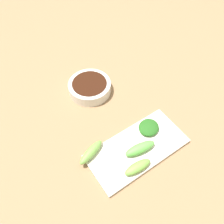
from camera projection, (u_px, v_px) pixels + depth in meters
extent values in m
cube|color=#8E6D4B|center=(111.00, 121.00, 0.79)|extent=(2.10, 2.10, 0.02)
cylinder|color=silver|center=(90.00, 87.00, 0.84)|extent=(0.15, 0.15, 0.04)
cylinder|color=#32170D|center=(90.00, 86.00, 0.83)|extent=(0.12, 0.12, 0.03)
cube|color=silver|center=(138.00, 148.00, 0.71)|extent=(0.14, 0.30, 0.01)
ellipsoid|color=#5FB54A|center=(140.00, 148.00, 0.69)|extent=(0.05, 0.10, 0.03)
ellipsoid|color=#245E1D|center=(149.00, 127.00, 0.73)|extent=(0.08, 0.08, 0.02)
ellipsoid|color=#74B146|center=(138.00, 167.00, 0.65)|extent=(0.04, 0.09, 0.02)
ellipsoid|color=#72A448|center=(91.00, 152.00, 0.68)|extent=(0.06, 0.10, 0.03)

